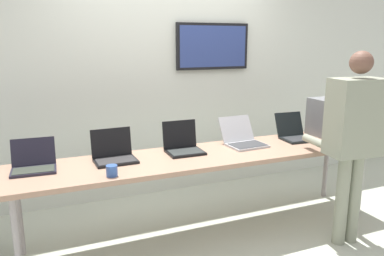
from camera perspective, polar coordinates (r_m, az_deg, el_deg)
name	(u,v)px	position (r m, az deg, el deg)	size (l,w,h in m)	color
ground	(208,233)	(3.69, 2.37, -15.54)	(8.00, 8.00, 0.04)	#B6BDAA
back_wall	(167,77)	(4.31, -3.72, 7.59)	(8.00, 0.11, 2.66)	silver
workbench	(208,158)	(3.40, 2.48, -4.59)	(3.37, 0.70, 0.76)	#9D7760
equipment_box	(331,117)	(4.23, 20.15, 1.50)	(0.35, 0.39, 0.39)	slate
laptop_station_0	(34,163)	(3.19, -22.68, -4.90)	(0.34, 0.31, 0.23)	#201F2D
laptop_station_1	(114,154)	(3.24, -11.63, -3.80)	(0.35, 0.29, 0.26)	black
laptop_station_2	(183,145)	(3.42, -1.37, -2.59)	(0.32, 0.30, 0.27)	black
laptop_station_3	(243,139)	(3.68, 7.65, -1.61)	(0.37, 0.41, 0.25)	#B0B1B6
laptop_station_4	(295,133)	(4.00, 15.15, -0.78)	(0.32, 0.37, 0.25)	black
person	(354,131)	(3.43, 23.13, -0.43)	(0.48, 0.62, 1.66)	gray
coffee_mug	(112,171)	(2.88, -11.94, -6.30)	(0.08, 0.08, 0.08)	#32549F
paper_sheet	(341,142)	(4.02, 21.53, -2.02)	(0.22, 0.30, 0.00)	white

